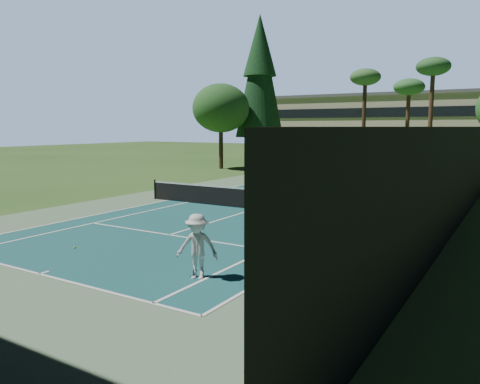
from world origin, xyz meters
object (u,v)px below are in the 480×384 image
(tennis_ball_c, at_px, (307,198))
(park_bench, at_px, (304,170))
(player, at_px, (197,246))
(tennis_net, at_px, (255,198))
(trash_bin, at_px, (355,174))
(tennis_ball_a, at_px, (75,248))
(tennis_ball_d, at_px, (236,189))
(tennis_ball_b, at_px, (259,203))

(tennis_ball_c, height_order, park_bench, park_bench)
(player, height_order, tennis_ball_c, player)
(tennis_net, xyz_separation_m, trash_bin, (0.08, 15.34, -0.08))
(player, xyz_separation_m, tennis_ball_c, (-3.17, 14.54, -0.84))
(player, height_order, tennis_ball_a, player)
(tennis_ball_d, height_order, trash_bin, trash_bin)
(trash_bin, bearing_deg, tennis_net, -90.30)
(tennis_ball_c, bearing_deg, trash_bin, 93.42)
(tennis_net, distance_m, park_bench, 15.87)
(park_bench, bearing_deg, player, -72.42)
(tennis_ball_a, relative_size, tennis_ball_d, 1.02)
(player, bearing_deg, tennis_ball_c, 82.72)
(tennis_net, relative_size, tennis_ball_b, 204.19)
(player, distance_m, tennis_ball_d, 17.92)
(tennis_ball_d, bearing_deg, tennis_ball_c, -11.92)
(tennis_ball_d, bearing_deg, tennis_net, -50.89)
(tennis_ball_d, height_order, park_bench, park_bench)
(tennis_ball_c, bearing_deg, tennis_ball_a, -98.59)
(park_bench, bearing_deg, trash_bin, 0.07)
(tennis_ball_c, relative_size, tennis_ball_d, 1.00)
(tennis_ball_d, distance_m, park_bench, 9.55)
(player, xyz_separation_m, tennis_ball_b, (-4.63, 11.69, -0.84))
(tennis_net, height_order, player, player)
(tennis_ball_a, height_order, tennis_ball_b, tennis_ball_a)
(trash_bin, bearing_deg, tennis_ball_c, -86.58)
(tennis_net, relative_size, park_bench, 8.60)
(tennis_ball_b, distance_m, park_bench, 13.94)
(player, relative_size, trash_bin, 1.85)
(tennis_ball_b, relative_size, trash_bin, 0.07)
(tennis_ball_d, bearing_deg, trash_bin, 63.21)
(park_bench, distance_m, trash_bin, 4.18)
(tennis_net, bearing_deg, tennis_ball_b, 112.37)
(tennis_net, distance_m, tennis_ball_c, 4.75)
(trash_bin, bearing_deg, tennis_ball_a, -93.47)
(tennis_ball_d, distance_m, trash_bin, 10.68)
(tennis_ball_b, xyz_separation_m, trash_bin, (0.82, 13.53, 0.45))
(tennis_ball_a, distance_m, tennis_ball_d, 15.71)
(tennis_ball_a, xyz_separation_m, tennis_ball_c, (2.15, 14.21, -0.00))
(park_bench, bearing_deg, tennis_ball_b, -76.06)
(tennis_ball_b, height_order, tennis_ball_c, tennis_ball_c)
(tennis_ball_b, height_order, park_bench, park_bench)
(tennis_ball_d, xyz_separation_m, trash_bin, (4.81, 9.52, 0.44))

